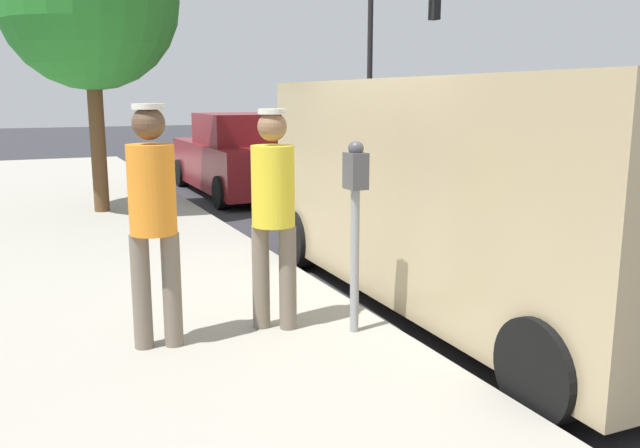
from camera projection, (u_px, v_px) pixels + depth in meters
name	position (u px, v px, depth m)	size (l,w,h in m)	color
ground_plane	(447.00, 305.00, 6.41)	(80.00, 80.00, 0.00)	#2D2D33
sidewalk_slab	(63.00, 355.00, 4.98)	(5.00, 32.00, 0.15)	#9E998E
parking_meter_near	(355.00, 204.00, 5.07)	(0.14, 0.18, 1.52)	gray
pedestrian_in_yellow	(273.00, 205.00, 5.16)	(0.34, 0.34, 1.76)	#726656
pedestrian_in_orange	(153.00, 210.00, 4.76)	(0.36, 0.34, 1.80)	#726656
parked_van	(473.00, 188.00, 6.14)	(2.20, 5.23, 2.15)	tan
parked_sedan_behind	(241.00, 158.00, 13.43)	(1.97, 4.41, 1.65)	maroon
traffic_light_corner	(395.00, 43.00, 19.53)	(2.48, 0.42, 5.20)	black
street_tree	(89.00, 1.00, 10.09)	(2.74, 2.74, 4.67)	brown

